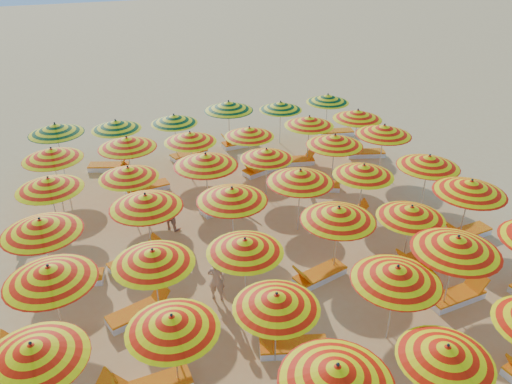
% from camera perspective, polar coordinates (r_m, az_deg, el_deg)
% --- Properties ---
extents(ground, '(120.00, 120.00, 0.00)m').
position_cam_1_polar(ground, '(17.00, 0.57, -5.50)').
color(ground, tan).
rests_on(ground, ground).
extents(umbrella_2, '(2.62, 2.62, 2.38)m').
position_cam_1_polar(umbrella_2, '(10.03, 9.23, -19.83)').
color(umbrella_2, silver).
rests_on(umbrella_2, ground).
extents(umbrella_3, '(2.51, 2.51, 2.11)m').
position_cam_1_polar(umbrella_3, '(11.26, 20.93, -16.81)').
color(umbrella_3, silver).
rests_on(umbrella_3, ground).
extents(umbrella_6, '(2.35, 2.35, 2.31)m').
position_cam_1_polar(umbrella_6, '(11.26, -24.16, -16.34)').
color(umbrella_6, silver).
rests_on(umbrella_6, ground).
extents(umbrella_7, '(2.71, 2.71, 2.20)m').
position_cam_1_polar(umbrella_7, '(11.21, -9.56, -14.55)').
color(umbrella_7, silver).
rests_on(umbrella_7, ground).
extents(umbrella_8, '(2.29, 2.29, 2.17)m').
position_cam_1_polar(umbrella_8, '(11.65, 2.35, -12.34)').
color(umbrella_8, silver).
rests_on(umbrella_8, ground).
extents(umbrella_9, '(2.80, 2.80, 2.35)m').
position_cam_1_polar(umbrella_9, '(12.60, 15.81, -9.02)').
color(umbrella_9, silver).
rests_on(umbrella_9, ground).
extents(umbrella_10, '(2.73, 2.73, 2.46)m').
position_cam_1_polar(umbrella_10, '(13.98, 21.99, -5.55)').
color(umbrella_10, silver).
rests_on(umbrella_10, ground).
extents(umbrella_12, '(2.77, 2.77, 2.38)m').
position_cam_1_polar(umbrella_12, '(13.08, -22.54, -8.63)').
color(umbrella_12, silver).
rests_on(umbrella_12, ground).
extents(umbrella_13, '(2.42, 2.42, 2.27)m').
position_cam_1_polar(umbrella_13, '(13.07, -11.69, -7.28)').
color(umbrella_13, silver).
rests_on(umbrella_13, ground).
extents(umbrella_14, '(2.34, 2.34, 2.22)m').
position_cam_1_polar(umbrella_14, '(13.30, -1.27, -6.14)').
color(umbrella_14, silver).
rests_on(umbrella_14, ground).
extents(umbrella_15, '(2.43, 2.43, 2.36)m').
position_cam_1_polar(umbrella_15, '(14.62, 9.41, -2.47)').
color(umbrella_15, silver).
rests_on(umbrella_15, ground).
extents(umbrella_16, '(2.17, 2.17, 2.17)m').
position_cam_1_polar(umbrella_16, '(15.55, 17.32, -2.21)').
color(umbrella_16, silver).
rests_on(umbrella_16, ground).
extents(umbrella_17, '(2.94, 2.94, 2.43)m').
position_cam_1_polar(umbrella_17, '(17.14, 23.33, 0.55)').
color(umbrella_17, silver).
rests_on(umbrella_17, ground).
extents(umbrella_18, '(2.68, 2.68, 2.38)m').
position_cam_1_polar(umbrella_18, '(15.06, -23.37, -3.59)').
color(umbrella_18, silver).
rests_on(umbrella_18, ground).
extents(umbrella_19, '(2.78, 2.78, 2.39)m').
position_cam_1_polar(umbrella_19, '(15.40, -12.49, -1.00)').
color(umbrella_19, silver).
rests_on(umbrella_19, ground).
extents(umbrella_20, '(2.34, 2.34, 2.38)m').
position_cam_1_polar(umbrella_20, '(15.42, -2.76, -0.26)').
color(umbrella_20, silver).
rests_on(umbrella_20, ground).
extents(umbrella_21, '(2.32, 2.32, 2.39)m').
position_cam_1_polar(umbrella_21, '(16.54, 5.08, 1.81)').
color(umbrella_21, silver).
rests_on(umbrella_21, ground).
extents(umbrella_22, '(2.39, 2.39, 2.25)m').
position_cam_1_polar(umbrella_22, '(17.57, 12.20, 2.45)').
color(umbrella_22, silver).
rests_on(umbrella_22, ground).
extents(umbrella_23, '(2.84, 2.84, 2.35)m').
position_cam_1_polar(umbrella_23, '(18.63, 19.15, 3.34)').
color(umbrella_23, silver).
rests_on(umbrella_23, ground).
extents(umbrella_24, '(2.48, 2.48, 2.30)m').
position_cam_1_polar(umbrella_24, '(17.52, -22.59, 0.89)').
color(umbrella_24, silver).
rests_on(umbrella_24, ground).
extents(umbrella_25, '(2.58, 2.58, 2.19)m').
position_cam_1_polar(umbrella_25, '(17.68, -14.39, 2.18)').
color(umbrella_25, silver).
rests_on(umbrella_25, ground).
extents(umbrella_26, '(3.04, 3.04, 2.44)m').
position_cam_1_polar(umbrella_26, '(17.61, -5.77, 3.67)').
color(umbrella_26, silver).
rests_on(umbrella_26, ground).
extents(umbrella_27, '(2.48, 2.48, 2.11)m').
position_cam_1_polar(umbrella_27, '(18.71, 1.21, 4.38)').
color(umbrella_27, silver).
rests_on(umbrella_27, ground).
extents(umbrella_28, '(2.73, 2.73, 2.35)m').
position_cam_1_polar(umbrella_28, '(19.59, 8.99, 5.87)').
color(umbrella_28, silver).
rests_on(umbrella_28, ground).
extents(umbrella_29, '(2.49, 2.49, 2.39)m').
position_cam_1_polar(umbrella_29, '(20.89, 14.42, 6.87)').
color(umbrella_29, silver).
rests_on(umbrella_29, ground).
extents(umbrella_30, '(2.80, 2.80, 2.32)m').
position_cam_1_polar(umbrella_30, '(19.71, -22.29, 4.06)').
color(umbrella_30, silver).
rests_on(umbrella_30, ground).
extents(umbrella_31, '(2.80, 2.80, 2.38)m').
position_cam_1_polar(umbrella_31, '(19.71, -14.54, 5.50)').
color(umbrella_31, silver).
rests_on(umbrella_31, ground).
extents(umbrella_32, '(2.62, 2.62, 2.23)m').
position_cam_1_polar(umbrella_32, '(20.10, -7.55, 6.24)').
color(umbrella_32, silver).
rests_on(umbrella_32, ground).
extents(umbrella_33, '(2.46, 2.46, 2.18)m').
position_cam_1_polar(umbrella_33, '(20.56, -0.77, 6.88)').
color(umbrella_33, silver).
rests_on(umbrella_33, ground).
extents(umbrella_34, '(2.83, 2.83, 2.26)m').
position_cam_1_polar(umbrella_34, '(21.64, 6.10, 8.06)').
color(umbrella_34, silver).
rests_on(umbrella_34, ground).
extents(umbrella_35, '(2.43, 2.43, 2.31)m').
position_cam_1_polar(umbrella_35, '(22.63, 11.54, 8.67)').
color(umbrella_35, silver).
rests_on(umbrella_35, ground).
extents(umbrella_36, '(2.69, 2.69, 2.36)m').
position_cam_1_polar(umbrella_36, '(22.03, -21.94, 6.73)').
color(umbrella_36, silver).
rests_on(umbrella_36, ground).
extents(umbrella_37, '(2.76, 2.76, 2.22)m').
position_cam_1_polar(umbrella_37, '(22.03, -15.72, 7.41)').
color(umbrella_37, silver).
rests_on(umbrella_37, ground).
extents(umbrella_38, '(2.14, 2.14, 2.17)m').
position_cam_1_polar(umbrella_38, '(22.29, -9.35, 8.23)').
color(umbrella_38, silver).
rests_on(umbrella_38, ground).
extents(umbrella_39, '(2.33, 2.33, 2.39)m').
position_cam_1_polar(umbrella_39, '(23.09, -3.16, 9.80)').
color(umbrella_39, silver).
rests_on(umbrella_39, ground).
extents(umbrella_40, '(2.54, 2.54, 2.15)m').
position_cam_1_polar(umbrella_40, '(23.74, 2.83, 9.81)').
color(umbrella_40, silver).
rests_on(umbrella_40, ground).
extents(umbrella_41, '(2.74, 2.74, 2.21)m').
position_cam_1_polar(umbrella_41, '(24.83, 8.20, 10.54)').
color(umbrella_41, silver).
rests_on(umbrella_41, ground).
extents(lounger_4, '(1.83, 1.04, 0.69)m').
position_cam_1_polar(lounger_4, '(13.10, 4.08, -17.22)').
color(lounger_4, white).
rests_on(lounger_4, ground).
extents(lounger_5, '(1.78, 0.73, 0.69)m').
position_cam_1_polar(lounger_5, '(15.56, 22.02, -10.97)').
color(lounger_5, white).
rests_on(lounger_5, ground).
extents(lounger_7, '(1.75, 0.64, 0.69)m').
position_cam_1_polar(lounger_7, '(14.23, -23.51, -15.63)').
color(lounger_7, white).
rests_on(lounger_7, ground).
extents(lounger_8, '(1.83, 1.08, 0.69)m').
position_cam_1_polar(lounger_8, '(14.34, -13.12, -13.18)').
color(lounger_8, white).
rests_on(lounger_8, ground).
extents(lounger_9, '(1.82, 1.01, 0.69)m').
position_cam_1_polar(lounger_9, '(15.32, 7.19, -9.41)').
color(lounger_9, white).
rests_on(lounger_9, ground).
extents(lounger_10, '(1.82, 0.99, 0.69)m').
position_cam_1_polar(lounger_10, '(16.68, 18.07, -7.24)').
color(lounger_10, white).
rests_on(lounger_10, ground).
extents(lounger_11, '(1.79, 0.78, 0.69)m').
position_cam_1_polar(lounger_11, '(18.52, 22.93, -4.36)').
color(lounger_11, white).
rests_on(lounger_11, ground).
extents(lounger_12, '(1.81, 0.91, 0.69)m').
position_cam_1_polar(lounger_12, '(16.05, -20.25, -9.24)').
color(lounger_12, white).
rests_on(lounger_12, ground).
extents(lounger_13, '(1.83, 1.16, 0.69)m').
position_cam_1_polar(lounger_13, '(16.28, -13.46, -7.50)').
color(lounger_13, white).
rests_on(lounger_13, ground).
extents(lounger_14, '(1.83, 1.03, 0.69)m').
position_cam_1_polar(lounger_14, '(18.35, 9.94, -2.61)').
color(lounger_14, white).
rests_on(lounger_14, ground).
extents(lounger_15, '(1.76, 0.68, 0.69)m').
position_cam_1_polar(lounger_15, '(18.36, -23.35, -4.76)').
color(lounger_15, white).
rests_on(lounger_15, ground).
extents(lounger_16, '(1.83, 1.08, 0.69)m').
position_cam_1_polar(lounger_16, '(18.73, -3.77, -1.51)').
color(lounger_16, white).
rests_on(lounger_16, ground).
extents(lounger_17, '(1.82, 1.24, 0.69)m').
position_cam_1_polar(lounger_17, '(20.22, 6.97, 0.75)').
color(lounger_17, white).
rests_on(lounger_17, ground).
extents(lounger_18, '(1.80, 0.84, 0.69)m').
position_cam_1_polar(lounger_18, '(20.38, -12.42, 0.48)').
color(lounger_18, white).
rests_on(lounger_18, ground).
extents(lounger_19, '(1.83, 1.11, 0.69)m').
position_cam_1_polar(lounger_19, '(21.40, 0.57, 2.61)').
color(lounger_19, white).
rests_on(lounger_19, ground).
extents(lounger_20, '(1.81, 0.92, 0.69)m').
position_cam_1_polar(lounger_20, '(22.26, 4.55, 3.60)').
color(lounger_20, white).
rests_on(lounger_20, ground).
extents(lounger_21, '(1.83, 1.04, 0.69)m').
position_cam_1_polar(lounger_21, '(23.48, 12.30, 4.38)').
color(lounger_21, white).
rests_on(lounger_21, ground).
extents(lounger_22, '(1.83, 1.10, 0.69)m').
position_cam_1_polar(lounger_22, '(22.56, -16.35, 2.82)').
color(lounger_22, white).
rests_on(lounger_22, ground).
extents(lounger_23, '(1.83, 1.08, 0.69)m').
position_cam_1_polar(lounger_23, '(23.06, -7.56, 4.35)').
color(lounger_23, white).
rests_on(lounger_23, ground).
extents(lounger_24, '(1.78, 0.74, 0.69)m').
position_cam_1_polar(lounger_24, '(23.99, -1.93, 5.59)').
color(lounger_24, white).
rests_on(lounger_24, ground).
extents(lounger_25, '(1.81, 0.90, 0.69)m').
position_cam_1_polar(lounger_25, '(25.59, 9.02, 6.76)').
color(lounger_25, white).
rests_on(lounger_25, ground).
extents(beachgoer_a, '(0.57, 0.50, 1.31)m').
position_cam_1_polar(beachgoer_a, '(14.28, -4.57, -9.94)').
color(beachgoer_a, tan).
rests_on(beachgoer_a, ground).
extents(beachgoer_b, '(0.86, 0.88, 1.43)m').
position_cam_1_polar(beachgoer_b, '(17.51, -9.70, -2.08)').
color(beachgoer_b, tan).
rests_on(beachgoer_b, ground).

